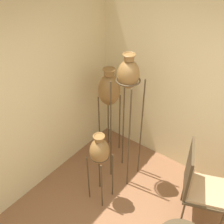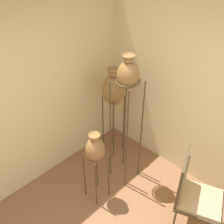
{
  "view_description": "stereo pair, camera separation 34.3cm",
  "coord_description": "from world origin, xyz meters",
  "px_view_note": "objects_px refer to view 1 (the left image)",
  "views": [
    {
      "loc": [
        -1.04,
        -0.44,
        3.11
      ],
      "look_at": [
        1.19,
        1.26,
        1.13
      ],
      "focal_mm": 42.0,
      "sensor_mm": 36.0,
      "label": 1
    },
    {
      "loc": [
        -0.82,
        -0.7,
        3.11
      ],
      "look_at": [
        1.19,
        1.26,
        1.13
      ],
      "focal_mm": 42.0,
      "sensor_mm": 36.0,
      "label": 2
    }
  ],
  "objects_px": {
    "vase_stand_tall": "(128,79)",
    "vase_stand_short": "(100,152)",
    "vase_stand_medium": "(109,90)",
    "chair": "(199,183)"
  },
  "relations": [
    {
      "from": "vase_stand_short",
      "to": "chair",
      "type": "distance_m",
      "value": 1.24
    },
    {
      "from": "vase_stand_tall",
      "to": "chair",
      "type": "xyz_separation_m",
      "value": [
        -0.08,
        -1.1,
        -0.99
      ]
    },
    {
      "from": "vase_stand_tall",
      "to": "vase_stand_short",
      "type": "xyz_separation_m",
      "value": [
        -0.54,
        0.02,
        -0.78
      ]
    },
    {
      "from": "vase_stand_tall",
      "to": "vase_stand_short",
      "type": "relative_size",
      "value": 1.76
    },
    {
      "from": "vase_stand_medium",
      "to": "chair",
      "type": "bearing_deg",
      "value": -102.65
    },
    {
      "from": "vase_stand_tall",
      "to": "vase_stand_short",
      "type": "distance_m",
      "value": 0.96
    },
    {
      "from": "vase_stand_tall",
      "to": "vase_stand_medium",
      "type": "height_order",
      "value": "vase_stand_tall"
    },
    {
      "from": "vase_stand_tall",
      "to": "vase_stand_short",
      "type": "height_order",
      "value": "vase_stand_tall"
    },
    {
      "from": "vase_stand_tall",
      "to": "vase_stand_medium",
      "type": "distance_m",
      "value": 0.75
    },
    {
      "from": "vase_stand_medium",
      "to": "vase_stand_tall",
      "type": "bearing_deg",
      "value": -119.3
    }
  ]
}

